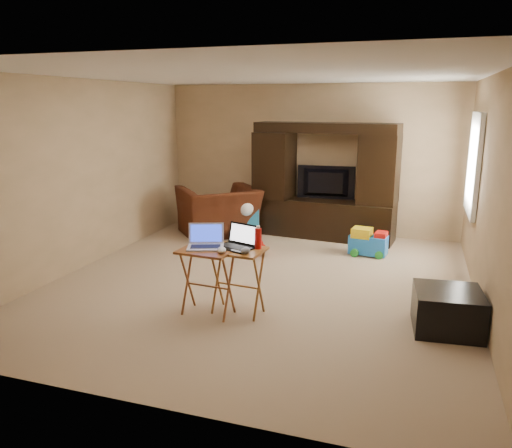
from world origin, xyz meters
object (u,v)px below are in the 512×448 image
(laptop_left, at_px, (205,237))
(mouse_left, at_px, (222,250))
(entertainment_center, at_px, (325,181))
(tray_table_left, at_px, (208,282))
(child_rocker, at_px, (243,223))
(tray_table_right, at_px, (238,281))
(water_bottle, at_px, (258,239))
(push_toy, at_px, (368,241))
(plush_toy, at_px, (254,241))
(recliner, at_px, (219,211))
(mouse_right, at_px, (245,251))
(ottoman, at_px, (447,310))
(television, at_px, (325,183))
(laptop_right, at_px, (234,237))

(laptop_left, xyz_separation_m, mouse_left, (0.22, -0.10, -0.09))
(entertainment_center, xyz_separation_m, tray_table_left, (-0.57, -3.51, -0.58))
(child_rocker, bearing_deg, tray_table_right, -84.87)
(water_bottle, bearing_deg, push_toy, 70.03)
(tray_table_left, distance_m, mouse_left, 0.44)
(plush_toy, xyz_separation_m, laptop_left, (0.16, -2.10, 0.62))
(recliner, relative_size, mouse_right, 8.58)
(entertainment_center, height_order, mouse_left, entertainment_center)
(tray_table_right, distance_m, mouse_right, 0.42)
(ottoman, relative_size, tray_table_right, 0.89)
(mouse_left, bearing_deg, plush_toy, 99.86)
(tray_table_left, height_order, water_bottle, water_bottle)
(entertainment_center, xyz_separation_m, ottoman, (1.82, -3.13, -0.74))
(entertainment_center, bearing_deg, tray_table_right, -88.67)
(mouse_right, height_order, water_bottle, water_bottle)
(water_bottle, bearing_deg, mouse_right, -109.29)
(television, xyz_separation_m, laptop_right, (-0.32, -3.43, -0.07))
(child_rocker, relative_size, tray_table_right, 0.78)
(tray_table_right, xyz_separation_m, laptop_right, (-0.04, 0.02, 0.47))
(push_toy, xyz_separation_m, ottoman, (0.99, -2.31, -0.00))
(water_bottle, bearing_deg, entertainment_center, 88.65)
(television, distance_m, laptop_left, 3.59)
(push_toy, height_order, laptop_left, laptop_left)
(push_toy, height_order, water_bottle, water_bottle)
(entertainment_center, xyz_separation_m, television, (0.00, 0.06, -0.04))
(entertainment_center, distance_m, recliner, 1.85)
(laptop_left, xyz_separation_m, mouse_right, (0.45, -0.03, -0.10))
(push_toy, bearing_deg, recliner, 177.72)
(ottoman, distance_m, laptop_left, 2.52)
(recliner, relative_size, push_toy, 2.25)
(water_bottle, bearing_deg, mouse_left, -138.01)
(entertainment_center, relative_size, mouse_left, 15.88)
(recliner, xyz_separation_m, ottoman, (3.55, -2.76, -0.20))
(mouse_right, bearing_deg, entertainment_center, 87.59)
(tray_table_right, relative_size, water_bottle, 3.25)
(push_toy, relative_size, tray_table_right, 0.77)
(entertainment_center, xyz_separation_m, tray_table_right, (-0.28, -3.39, -0.59))
(child_rocker, relative_size, laptop_left, 1.48)
(child_rocker, relative_size, laptop_right, 1.49)
(child_rocker, height_order, laptop_left, laptop_left)
(push_toy, distance_m, ottoman, 2.52)
(plush_toy, bearing_deg, entertainment_center, 60.95)
(water_bottle, bearing_deg, laptop_left, -161.87)
(child_rocker, distance_m, tray_table_left, 3.03)
(television, bearing_deg, water_bottle, 85.61)
(tray_table_right, distance_m, mouse_left, 0.44)
(television, distance_m, child_rocker, 1.50)
(entertainment_center, bearing_deg, child_rocker, -149.81)
(tray_table_right, distance_m, water_bottle, 0.51)
(push_toy, relative_size, water_bottle, 2.52)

